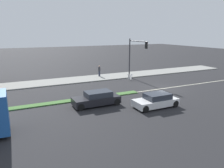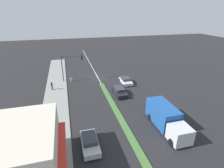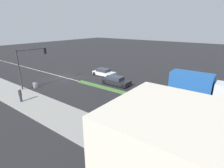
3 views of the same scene
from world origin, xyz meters
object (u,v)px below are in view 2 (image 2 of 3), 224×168
object	(u,v)px
sedan_dark	(120,91)
sedan_silver	(90,142)
pedestrian	(52,85)
traffic_signal_main	(69,64)
delivery_truck	(166,118)
warning_aframe_sign	(71,80)
van_white	(126,81)

from	to	relation	value
sedan_dark	sedan_silver	size ratio (longest dim) A/B	1.04
pedestrian	sedan_silver	bearing A→B (deg)	105.56
traffic_signal_main	sedan_silver	size ratio (longest dim) A/B	1.34
pedestrian	delivery_truck	xyz separation A→B (m)	(-14.72, 16.03, 0.49)
traffic_signal_main	warning_aframe_sign	distance (m)	3.56
sedan_dark	pedestrian	bearing A→B (deg)	-23.46
warning_aframe_sign	van_white	world-z (taller)	van_white
traffic_signal_main	warning_aframe_sign	bearing A→B (deg)	97.12
sedan_dark	van_white	world-z (taller)	sedan_dark
warning_aframe_sign	delivery_truck	distance (m)	22.19
sedan_silver	pedestrian	bearing A→B (deg)	-74.44
sedan_dark	van_white	bearing A→B (deg)	-120.96
pedestrian	sedan_dark	bearing A→B (deg)	156.54
warning_aframe_sign	sedan_dark	bearing A→B (deg)	134.52
traffic_signal_main	pedestrian	distance (m)	6.09
delivery_truck	sedan_dark	size ratio (longest dim) A/B	1.73
delivery_truck	sedan_silver	world-z (taller)	delivery_truck
delivery_truck	sedan_dark	distance (m)	11.24
sedan_dark	sedan_silver	bearing A→B (deg)	58.55
warning_aframe_sign	traffic_signal_main	bearing A→B (deg)	-82.88
pedestrian	traffic_signal_main	bearing A→B (deg)	-132.29
sedan_dark	sedan_silver	xyz separation A→B (m)	(7.20, 11.77, 0.01)
traffic_signal_main	sedan_dark	bearing A→B (deg)	132.38
traffic_signal_main	van_white	xyz separation A→B (m)	(-11.12, 4.46, -3.30)
traffic_signal_main	sedan_dark	world-z (taller)	traffic_signal_main
traffic_signal_main	van_white	distance (m)	12.43
delivery_truck	van_white	xyz separation A→B (m)	(0.00, -15.53, -0.86)
pedestrian	warning_aframe_sign	size ratio (longest dim) A/B	1.96
traffic_signal_main	sedan_silver	bearing A→B (deg)	93.08
warning_aframe_sign	van_white	xyz separation A→B (m)	(-11.03, 3.70, 0.18)
pedestrian	sedan_dark	xyz separation A→B (m)	(-11.92, 5.17, -0.35)
sedan_silver	sedan_dark	bearing A→B (deg)	-121.45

